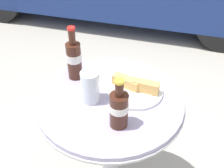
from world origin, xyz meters
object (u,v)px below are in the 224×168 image
(cola_bottle_right, at_px, (119,108))
(drinking_glass, at_px, (90,88))
(lunch_plate_near, at_px, (135,88))
(cola_bottle_left, at_px, (74,59))
(bistro_table, at_px, (110,130))

(cola_bottle_right, height_order, drinking_glass, cola_bottle_right)
(cola_bottle_right, height_order, lunch_plate_near, cola_bottle_right)
(drinking_glass, bearing_deg, cola_bottle_right, -35.41)
(cola_bottle_right, xyz_separation_m, drinking_glass, (-0.14, 0.10, -0.02))
(cola_bottle_left, xyz_separation_m, lunch_plate_near, (0.28, -0.03, -0.08))
(drinking_glass, bearing_deg, cola_bottle_left, 131.86)
(bistro_table, distance_m, lunch_plate_near, 0.25)
(cola_bottle_left, relative_size, drinking_glass, 1.80)
(bistro_table, distance_m, drinking_glass, 0.27)
(cola_bottle_left, xyz_separation_m, drinking_glass, (0.12, -0.13, -0.03))
(cola_bottle_left, height_order, drinking_glass, cola_bottle_left)
(cola_bottle_right, bearing_deg, lunch_plate_near, 84.09)
(bistro_table, xyz_separation_m, cola_bottle_left, (-0.19, 0.10, 0.30))
(cola_bottle_right, relative_size, drinking_glass, 1.51)
(drinking_glass, height_order, lunch_plate_near, drinking_glass)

